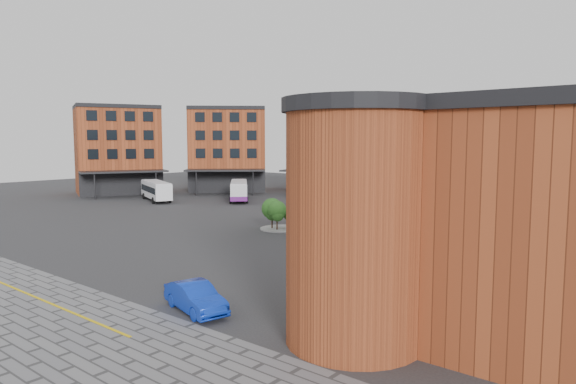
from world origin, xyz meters
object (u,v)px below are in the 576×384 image
Objects in this scene: bus_c at (332,189)px; blue_car at (195,297)px; tree_island at (279,213)px; bus_a at (156,189)px; bus_b at (239,190)px; bus_e at (475,207)px; bus_d at (399,195)px; bus_f at (547,222)px.

bus_c is 48.88m from blue_car.
blue_car is (12.53, -21.40, -0.94)m from tree_island.
bus_b is at bearing -26.25° from bus_a.
tree_island is 25.36m from bus_b.
bus_c reaches higher than blue_car.
bus_a is 51.04m from blue_car.
bus_c is at bearing 177.28° from bus_e.
bus_d is 22.68m from bus_f.
bus_f is at bearing -63.02° from bus_a.
bus_b is 0.81× the size of bus_f.
tree_island is 30.63m from bus_a.
bus_b is at bearing -165.26° from bus_e.
bus_f is (21.99, 10.09, 0.06)m from tree_island.
bus_c is 1.07× the size of bus_e.
bus_b is 0.69× the size of bus_c.
bus_a is at bearing -121.56° from bus_f.
bus_a is 25.73m from bus_c.
bus_d is at bearing 84.10° from tree_island.
tree_island is 21.24m from bus_d.
bus_e reaches higher than blue_car.
bus_d is (2.18, 21.13, 0.19)m from tree_island.
bus_a is 44.37m from bus_e.
bus_d is at bearing -42.64° from bus_a.
bus_a is at bearing -159.97° from bus_c.
bus_c is at bearing -29.83° from bus_a.
bus_a is at bearing -155.57° from bus_e.
bus_a is 2.23× the size of blue_car.
blue_car is (10.35, -42.53, -1.14)m from bus_d.
blue_car is at bearing -80.18° from bus_c.
bus_f is at bearing -2.07° from blue_car.
bus_a reaches higher than blue_car.
bus_b reaches higher than blue_car.
bus_b is (-20.51, 14.92, -0.14)m from tree_island.
bus_d is at bearing 28.32° from blue_car.
bus_f is 32.90m from blue_car.
bus_f is at bearing -38.07° from bus_c.
bus_b is 42.77m from bus_f.
bus_e is (11.46, -4.98, -0.11)m from bus_d.
bus_c is 2.81× the size of blue_car.
bus_f is (31.10, -12.32, -0.16)m from bus_c.
bus_e is (13.64, 16.15, 0.09)m from tree_island.
bus_c is at bearing 40.93° from blue_car.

